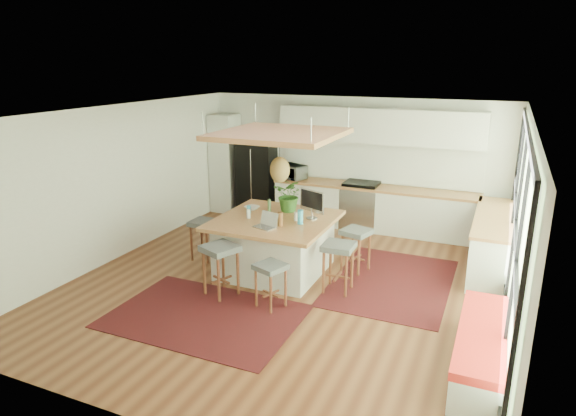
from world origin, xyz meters
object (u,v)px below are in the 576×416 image
at_px(stool_near_left, 221,273).
at_px(stool_left_side, 204,240).
at_px(stool_right_back, 356,251).
at_px(stool_near_right, 271,284).
at_px(island_plant, 290,199).
at_px(island, 275,245).
at_px(stool_right_front, 338,269).
at_px(microwave, 293,170).
at_px(fridge, 257,175).
at_px(monitor, 312,203).
at_px(laptop, 264,220).

relative_size(stool_near_left, stool_left_side, 1.11).
relative_size(stool_near_left, stool_right_back, 1.08).
bearing_deg(stool_near_right, island_plant, 104.17).
distance_m(stool_near_right, island_plant, 1.89).
bearing_deg(stool_near_left, stool_right_back, 46.60).
height_order(island, island_plant, island_plant).
xyz_separation_m(stool_right_front, microwave, (-2.07, 3.10, 0.76)).
distance_m(island, stool_near_right, 1.28).
bearing_deg(stool_right_back, fridge, 142.95).
distance_m(stool_right_back, monitor, 1.12).
bearing_deg(stool_right_front, island_plant, 145.56).
distance_m(stool_near_right, stool_right_front, 1.14).
bearing_deg(stool_near_left, stool_near_right, -3.75).
xyz_separation_m(fridge, stool_near_left, (1.40, -3.96, -0.57)).
distance_m(stool_near_right, laptop, 1.08).
relative_size(stool_right_front, island_plant, 1.33).
xyz_separation_m(microwave, island_plant, (0.93, -2.32, 0.05)).
distance_m(monitor, microwave, 2.93).
xyz_separation_m(stool_near_left, monitor, (0.93, 1.38, 0.83)).
height_order(island, stool_near_left, island).
relative_size(island, monitor, 3.50).
bearing_deg(stool_right_front, microwave, 123.67).
height_order(stool_right_front, stool_left_side, stool_right_front).
bearing_deg(island, stool_near_right, -67.87).
distance_m(stool_right_front, microwave, 3.81).
xyz_separation_m(stool_near_left, island_plant, (0.43, 1.61, 0.80)).
bearing_deg(island, stool_near_left, -108.21).
bearing_deg(stool_near_left, fridge, 109.49).
distance_m(island, stool_left_side, 1.40).
bearing_deg(microwave, stool_near_left, -60.82).
distance_m(microwave, island_plant, 2.50).
relative_size(stool_near_left, laptop, 2.27).
distance_m(stool_near_left, island_plant, 1.85).
distance_m(stool_right_back, stool_left_side, 2.68).
bearing_deg(fridge, microwave, -5.91).
height_order(monitor, island_plant, monitor).
relative_size(fridge, microwave, 2.99).
relative_size(island, microwave, 3.35).
bearing_deg(stool_right_front, laptop, -171.19).
distance_m(island, microwave, 3.00).
relative_size(stool_near_right, stool_right_back, 0.90).
bearing_deg(stool_left_side, stool_right_back, 12.21).
xyz_separation_m(stool_near_right, laptop, (-0.44, 0.71, 0.70)).
xyz_separation_m(fridge, microwave, (0.90, -0.02, 0.19)).
xyz_separation_m(fridge, stool_left_side, (0.38, -2.83, -0.57)).
xyz_separation_m(stool_right_back, laptop, (-1.18, -1.04, 0.70)).
relative_size(stool_near_right, island_plant, 1.14).
xyz_separation_m(stool_right_front, island_plant, (-1.14, 0.78, 0.80)).
bearing_deg(monitor, stool_left_side, -148.59).
xyz_separation_m(fridge, stool_right_back, (3.00, -2.26, -0.57)).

